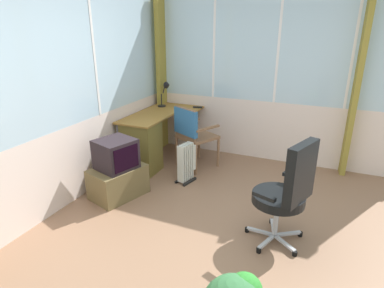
{
  "coord_description": "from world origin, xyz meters",
  "views": [
    {
      "loc": [
        -2.44,
        -0.77,
        2.02
      ],
      "look_at": [
        0.67,
        0.58,
        0.76
      ],
      "focal_mm": 30.32,
      "sensor_mm": 36.0,
      "label": 1
    }
  ],
  "objects_px": {
    "desk": "(144,142)",
    "tv_remote": "(198,107)",
    "desk_lamp": "(166,90)",
    "office_chair": "(288,189)",
    "space_heater": "(187,162)",
    "tv_on_stand": "(118,172)",
    "wooden_armchair": "(191,130)"
  },
  "relations": [
    {
      "from": "wooden_armchair",
      "to": "space_heater",
      "type": "height_order",
      "value": "wooden_armchair"
    },
    {
      "from": "desk",
      "to": "tv_on_stand",
      "type": "height_order",
      "value": "desk"
    },
    {
      "from": "tv_on_stand",
      "to": "space_heater",
      "type": "relative_size",
      "value": 1.37
    },
    {
      "from": "desk",
      "to": "space_heater",
      "type": "distance_m",
      "value": 0.76
    },
    {
      "from": "wooden_armchair",
      "to": "office_chair",
      "type": "relative_size",
      "value": 0.87
    },
    {
      "from": "office_chair",
      "to": "desk_lamp",
      "type": "bearing_deg",
      "value": 50.46
    },
    {
      "from": "tv_remote",
      "to": "tv_on_stand",
      "type": "distance_m",
      "value": 1.82
    },
    {
      "from": "office_chair",
      "to": "tv_on_stand",
      "type": "relative_size",
      "value": 1.44
    },
    {
      "from": "office_chair",
      "to": "tv_on_stand",
      "type": "bearing_deg",
      "value": 85.75
    },
    {
      "from": "tv_on_stand",
      "to": "space_heater",
      "type": "height_order",
      "value": "tv_on_stand"
    },
    {
      "from": "tv_remote",
      "to": "office_chair",
      "type": "distance_m",
      "value": 2.53
    },
    {
      "from": "desk_lamp",
      "to": "wooden_armchair",
      "type": "xyz_separation_m",
      "value": [
        -0.55,
        -0.67,
        -0.43
      ]
    },
    {
      "from": "tv_remote",
      "to": "wooden_armchair",
      "type": "xyz_separation_m",
      "value": [
        -0.62,
        -0.15,
        -0.18
      ]
    },
    {
      "from": "desk_lamp",
      "to": "tv_remote",
      "type": "xyz_separation_m",
      "value": [
        0.07,
        -0.52,
        -0.25
      ]
    },
    {
      "from": "desk",
      "to": "tv_remote",
      "type": "relative_size",
      "value": 9.13
    },
    {
      "from": "desk",
      "to": "desk_lamp",
      "type": "relative_size",
      "value": 3.44
    },
    {
      "from": "desk_lamp",
      "to": "office_chair",
      "type": "height_order",
      "value": "desk_lamp"
    },
    {
      "from": "tv_remote",
      "to": "office_chair",
      "type": "height_order",
      "value": "office_chair"
    },
    {
      "from": "office_chair",
      "to": "space_heater",
      "type": "xyz_separation_m",
      "value": [
        0.85,
        1.41,
        -0.32
      ]
    },
    {
      "from": "desk",
      "to": "desk_lamp",
      "type": "height_order",
      "value": "desk_lamp"
    },
    {
      "from": "desk",
      "to": "office_chair",
      "type": "height_order",
      "value": "office_chair"
    },
    {
      "from": "wooden_armchair",
      "to": "space_heater",
      "type": "bearing_deg",
      "value": -163.7
    },
    {
      "from": "desk_lamp",
      "to": "wooden_armchair",
      "type": "distance_m",
      "value": 0.97
    },
    {
      "from": "office_chair",
      "to": "space_heater",
      "type": "relative_size",
      "value": 1.98
    },
    {
      "from": "desk_lamp",
      "to": "tv_on_stand",
      "type": "bearing_deg",
      "value": -173.68
    },
    {
      "from": "desk",
      "to": "space_heater",
      "type": "height_order",
      "value": "desk"
    },
    {
      "from": "tv_remote",
      "to": "tv_on_stand",
      "type": "bearing_deg",
      "value": 155.53
    },
    {
      "from": "wooden_armchair",
      "to": "office_chair",
      "type": "distance_m",
      "value": 1.98
    },
    {
      "from": "desk_lamp",
      "to": "office_chair",
      "type": "bearing_deg",
      "value": -129.54
    },
    {
      "from": "wooden_armchair",
      "to": "tv_on_stand",
      "type": "xyz_separation_m",
      "value": [
        -1.12,
        0.49,
        -0.27
      ]
    },
    {
      "from": "desk",
      "to": "tv_remote",
      "type": "xyz_separation_m",
      "value": [
        0.92,
        -0.47,
        0.36
      ]
    },
    {
      "from": "desk",
      "to": "wooden_armchair",
      "type": "xyz_separation_m",
      "value": [
        0.3,
        -0.62,
        0.18
      ]
    }
  ]
}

